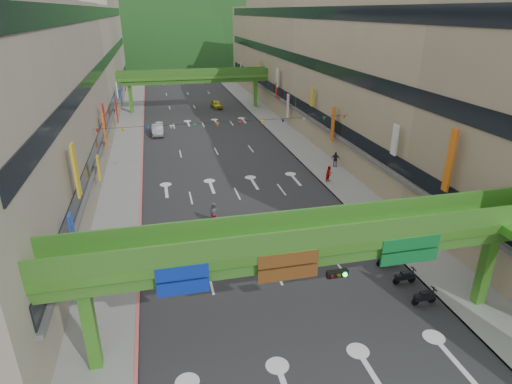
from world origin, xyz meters
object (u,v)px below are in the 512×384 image
object	(u,v)px
car_yellow	(216,104)
scooter_rider_near	(265,260)
scooter_rider_mid	(267,244)
car_silver	(158,130)
overpass_near	(332,255)
pedestrian_red	(329,175)

from	to	relation	value
car_yellow	scooter_rider_near	bearing A→B (deg)	-101.11
scooter_rider_mid	car_yellow	xyz separation A→B (m)	(3.98, 51.80, -0.41)
scooter_rider_mid	car_silver	bearing A→B (deg)	100.91
scooter_rider_mid	car_yellow	size ratio (longest dim) A/B	0.52
overpass_near	car_yellow	distance (m)	60.70
scooter_rider_near	pedestrian_red	xyz separation A→B (m)	(10.46, 14.23, -0.01)
scooter_rider_mid	car_yellow	bearing A→B (deg)	85.61
car_silver	pedestrian_red	bearing A→B (deg)	-53.68
overpass_near	pedestrian_red	xyz separation A→B (m)	(8.87, 21.30, -4.38)
overpass_near	car_yellow	bearing A→B (deg)	87.23
scooter_rider_mid	car_yellow	world-z (taller)	scooter_rider_mid
overpass_near	pedestrian_red	size ratio (longest dim) A/B	16.96
scooter_rider_near	pedestrian_red	bearing A→B (deg)	53.69
scooter_rider_near	car_silver	distance (m)	37.79
car_silver	pedestrian_red	world-z (taller)	pedestrian_red
overpass_near	car_yellow	xyz separation A→B (m)	(2.92, 60.46, -4.51)
car_yellow	pedestrian_red	xyz separation A→B (m)	(5.95, -39.16, 0.13)
overpass_near	car_silver	xyz separation A→B (m)	(-7.93, 44.32, -4.45)
car_yellow	scooter_rider_mid	bearing A→B (deg)	-100.68
scooter_rider_mid	pedestrian_red	world-z (taller)	scooter_rider_mid
overpass_near	scooter_rider_near	distance (m)	8.46
car_silver	car_yellow	world-z (taller)	car_silver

